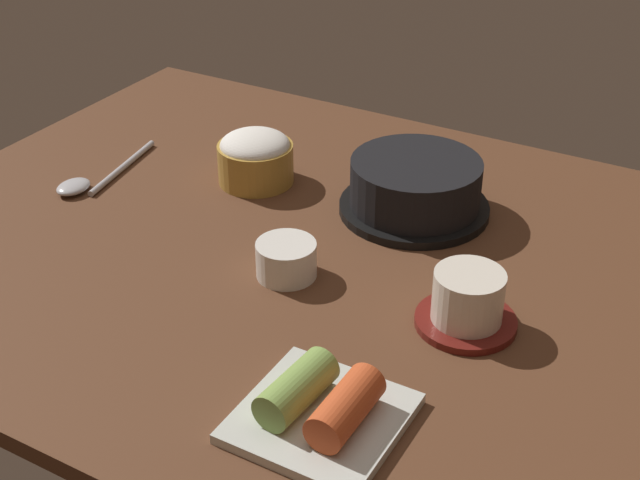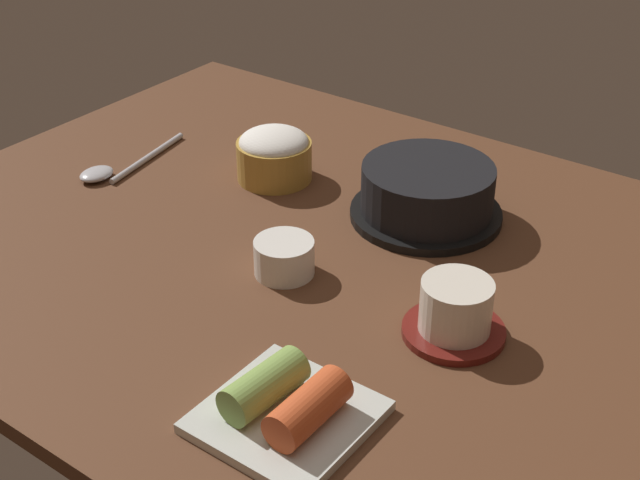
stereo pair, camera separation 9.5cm
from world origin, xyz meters
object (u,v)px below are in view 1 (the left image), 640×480
object	(u,v)px
tea_cup_with_saucer	(468,301)
banchan_cup_center	(285,258)
rice_bowl	(255,157)
kimchi_plate	(321,408)
stone_pot	(415,186)
spoon	(90,180)

from	to	relation	value
tea_cup_with_saucer	banchan_cup_center	xyz separation A→B (cm)	(-20.02, -1.16, -0.69)
rice_bowl	kimchi_plate	bearing A→B (deg)	-49.92
stone_pot	banchan_cup_center	distance (cm)	20.31
banchan_cup_center	kimchi_plate	bearing A→B (deg)	-51.10
spoon	stone_pot	bearing A→B (deg)	19.92
tea_cup_with_saucer	kimchi_plate	size ratio (longest dim) A/B	0.75
tea_cup_with_saucer	banchan_cup_center	distance (cm)	20.06
banchan_cup_center	spoon	xyz separation A→B (cm)	(-32.34, 5.33, -1.47)
rice_bowl	tea_cup_with_saucer	xyz separation A→B (cm)	(34.57, -15.39, -0.66)
banchan_cup_center	tea_cup_with_saucer	bearing A→B (deg)	3.31
banchan_cup_center	spoon	bearing A→B (deg)	170.65
stone_pot	banchan_cup_center	world-z (taller)	stone_pot
banchan_cup_center	spoon	distance (cm)	32.81
stone_pot	spoon	distance (cm)	41.09
banchan_cup_center	spoon	world-z (taller)	banchan_cup_center
tea_cup_with_saucer	spoon	world-z (taller)	tea_cup_with_saucer
banchan_cup_center	spoon	size ratio (longest dim) A/B	0.36
stone_pot	tea_cup_with_saucer	xyz separation A→B (cm)	(13.81, -18.14, -0.62)
kimchi_plate	spoon	distance (cm)	52.30
spoon	banchan_cup_center	bearing A→B (deg)	-9.35
stone_pot	spoon	world-z (taller)	stone_pot
stone_pot	kimchi_plate	world-z (taller)	stone_pot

